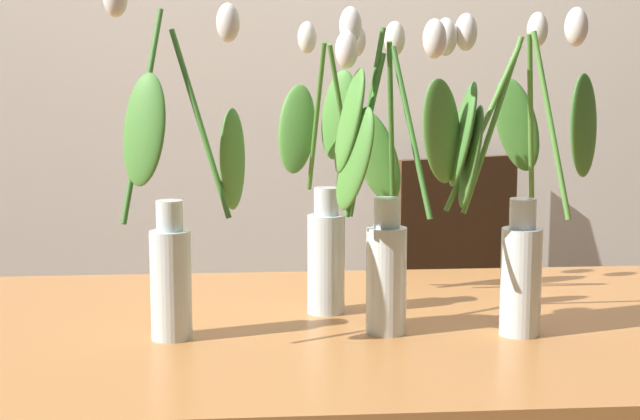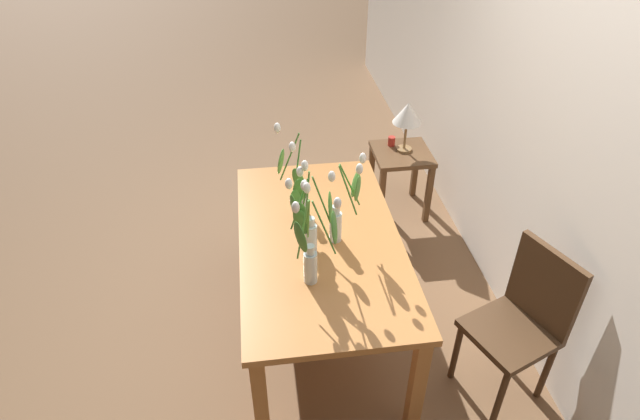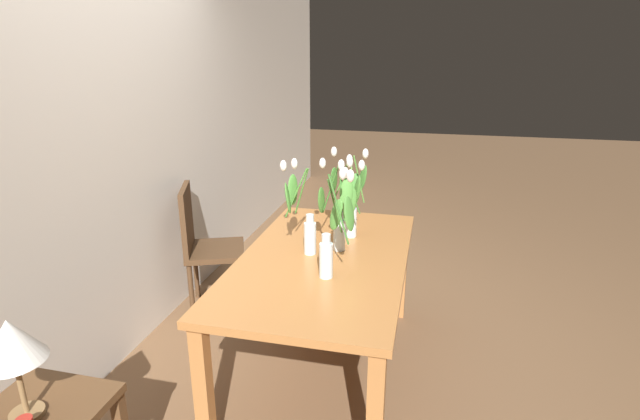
{
  "view_description": "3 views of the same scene",
  "coord_description": "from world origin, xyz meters",
  "px_view_note": "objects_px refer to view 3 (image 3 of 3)",
  "views": [
    {
      "loc": [
        -0.13,
        -1.64,
        1.18
      ],
      "look_at": [
        0.01,
        0.01,
        0.94
      ],
      "focal_mm": 54.57,
      "sensor_mm": 36.0,
      "label": 1
    },
    {
      "loc": [
        2.29,
        -0.31,
        2.62
      ],
      "look_at": [
        0.09,
        -0.01,
        1.0
      ],
      "focal_mm": 29.85,
      "sensor_mm": 36.0,
      "label": 2
    },
    {
      "loc": [
        -2.39,
        -0.54,
        1.82
      ],
      "look_at": [
        0.09,
        0.04,
        0.98
      ],
      "focal_mm": 27.16,
      "sensor_mm": 36.0,
      "label": 3
    }
  ],
  "objects_px": {
    "tulip_vase_3": "(304,221)",
    "table_lamp": "(11,343)",
    "tulip_vase_1": "(351,200)",
    "dining_chair": "(203,242)",
    "dining_table": "(324,271)",
    "tulip_vase_0": "(341,212)",
    "tulip_vase_2": "(332,242)"
  },
  "relations": [
    {
      "from": "dining_table",
      "to": "tulip_vase_3",
      "type": "relative_size",
      "value": 3.02
    },
    {
      "from": "tulip_vase_3",
      "to": "dining_chair",
      "type": "relative_size",
      "value": 0.57
    },
    {
      "from": "dining_chair",
      "to": "tulip_vase_0",
      "type": "bearing_deg",
      "value": -111.75
    },
    {
      "from": "dining_table",
      "to": "table_lamp",
      "type": "distance_m",
      "value": 1.5
    },
    {
      "from": "table_lamp",
      "to": "tulip_vase_3",
      "type": "bearing_deg",
      "value": -29.57
    },
    {
      "from": "tulip_vase_1",
      "to": "table_lamp",
      "type": "distance_m",
      "value": 1.81
    },
    {
      "from": "tulip_vase_3",
      "to": "tulip_vase_1",
      "type": "bearing_deg",
      "value": -35.67
    },
    {
      "from": "tulip_vase_0",
      "to": "tulip_vase_1",
      "type": "xyz_separation_m",
      "value": [
        0.21,
        -0.02,
        0.01
      ]
    },
    {
      "from": "dining_chair",
      "to": "dining_table",
      "type": "bearing_deg",
      "value": -118.06
    },
    {
      "from": "tulip_vase_3",
      "to": "dining_chair",
      "type": "bearing_deg",
      "value": 59.99
    },
    {
      "from": "dining_chair",
      "to": "tulip_vase_3",
      "type": "bearing_deg",
      "value": -120.01
    },
    {
      "from": "dining_table",
      "to": "dining_chair",
      "type": "distance_m",
      "value": 1.14
    },
    {
      "from": "dining_table",
      "to": "tulip_vase_0",
      "type": "xyz_separation_m",
      "value": [
        0.1,
        -0.07,
        0.32
      ]
    },
    {
      "from": "tulip_vase_1",
      "to": "dining_chair",
      "type": "relative_size",
      "value": 0.58
    },
    {
      "from": "tulip_vase_0",
      "to": "tulip_vase_2",
      "type": "relative_size",
      "value": 0.94
    },
    {
      "from": "tulip_vase_1",
      "to": "dining_table",
      "type": "bearing_deg",
      "value": 163.97
    },
    {
      "from": "tulip_vase_3",
      "to": "dining_chair",
      "type": "distance_m",
      "value": 1.1
    },
    {
      "from": "tulip_vase_0",
      "to": "tulip_vase_2",
      "type": "height_order",
      "value": "tulip_vase_2"
    },
    {
      "from": "tulip_vase_2",
      "to": "tulip_vase_0",
      "type": "bearing_deg",
      "value": 3.05
    },
    {
      "from": "tulip_vase_1",
      "to": "dining_chair",
      "type": "bearing_deg",
      "value": 78.89
    },
    {
      "from": "tulip_vase_1",
      "to": "dining_chair",
      "type": "xyz_separation_m",
      "value": [
        0.21,
        1.09,
        -0.45
      ]
    },
    {
      "from": "dining_table",
      "to": "tulip_vase_3",
      "type": "bearing_deg",
      "value": 78.43
    },
    {
      "from": "tulip_vase_1",
      "to": "tulip_vase_0",
      "type": "bearing_deg",
      "value": 175.52
    },
    {
      "from": "tulip_vase_2",
      "to": "tulip_vase_3",
      "type": "bearing_deg",
      "value": 39.43
    },
    {
      "from": "tulip_vase_3",
      "to": "table_lamp",
      "type": "bearing_deg",
      "value": 150.43
    },
    {
      "from": "tulip_vase_2",
      "to": "dining_chair",
      "type": "height_order",
      "value": "tulip_vase_2"
    },
    {
      "from": "tulip_vase_0",
      "to": "tulip_vase_2",
      "type": "distance_m",
      "value": 0.34
    },
    {
      "from": "tulip_vase_3",
      "to": "table_lamp",
      "type": "height_order",
      "value": "tulip_vase_3"
    },
    {
      "from": "tulip_vase_3",
      "to": "table_lamp",
      "type": "relative_size",
      "value": 1.33
    },
    {
      "from": "dining_table",
      "to": "tulip_vase_1",
      "type": "height_order",
      "value": "tulip_vase_1"
    },
    {
      "from": "tulip_vase_3",
      "to": "dining_chair",
      "type": "xyz_separation_m",
      "value": [
        0.51,
        0.88,
        -0.4
      ]
    },
    {
      "from": "tulip_vase_2",
      "to": "tulip_vase_3",
      "type": "height_order",
      "value": "tulip_vase_2"
    }
  ]
}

